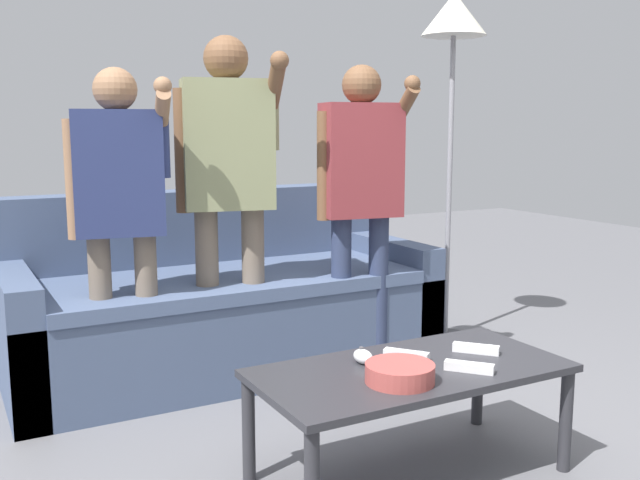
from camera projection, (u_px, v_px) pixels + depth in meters
couch at (221, 306)px, 3.54m from camera, size 2.02×0.89×0.85m
coffee_table at (410, 380)px, 2.39m from camera, size 1.05×0.52×0.38m
snack_bowl at (400, 373)px, 2.24m from camera, size 0.22×0.22×0.06m
game_remote_nunchuk at (363, 356)px, 2.42m from camera, size 0.06×0.09×0.05m
floor_lamp at (453, 41)px, 3.76m from camera, size 0.34×0.34×1.87m
player_left at (120, 198)px, 2.91m from camera, size 0.41×0.34×1.41m
player_center at (228, 171)px, 3.14m from camera, size 0.45×0.41×1.56m
player_right at (361, 183)px, 3.33m from camera, size 0.43×0.35×1.45m
game_remote_wand_near at (469, 367)px, 2.34m from camera, size 0.13×0.15×0.03m
game_remote_wand_far at (476, 349)px, 2.53m from camera, size 0.13×0.14×0.03m
game_remote_wand_spare at (406, 355)px, 2.46m from camera, size 0.12×0.15×0.03m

